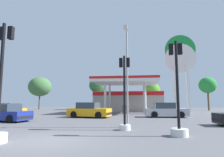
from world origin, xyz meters
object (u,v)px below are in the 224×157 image
Objects in this scene: station_pole_sign at (181,63)px; car_4 at (7,110)px; tree_3 at (208,85)px; car_0 at (166,111)px; tree_2 at (152,90)px; tree_1 at (98,85)px; tree_0 at (40,87)px; traffic_signal_0 at (178,108)px; corner_streetlamp at (127,68)px; car_2 at (7,113)px; car_3 at (89,111)px; traffic_signal_1 at (125,102)px.

station_pole_sign is 2.65× the size of car_4.
tree_3 is at bearing 32.39° from car_4.
car_0 is 15.65m from tree_2.
station_pole_sign is 17.14m from tree_1.
tree_0 is 33.27m from tree_3.
car_4 is 23.93m from tree_2.
traffic_signal_0 is at bearing -94.58° from car_0.
corner_streetlamp reaches higher than traffic_signal_0.
car_2 is at bearing -122.16° from tree_2.
station_pole_sign is 1.79× the size of corner_streetlamp.
tree_2 is (-3.66, 7.87, -3.51)m from station_pole_sign.
car_2 is 33.19m from tree_3.
tree_0 is (-15.34, 17.95, 3.98)m from car_3.
tree_3 is at bearing 7.50° from tree_2.
car_0 is 15.11m from car_2.
traffic_signal_0 reaches higher than car_0.
car_4 is 0.67× the size of tree_1.
car_0 is 28.90m from tree_0.
traffic_signal_0 is at bearing -21.90° from car_2.
car_3 is 23.94m from tree_0.
car_2 is 25.52m from tree_2.
tree_0 is at bearing 128.77° from traffic_signal_0.
car_3 is 18.61m from tree_2.
traffic_signal_1 is 2.37m from corner_streetlamp.
tree_2 is 10.42m from tree_3.
traffic_signal_0 reaches higher than car_4.
tree_3 is 28.85m from corner_streetlamp.
station_pole_sign is at bearing 38.02° from car_3.
tree_2 is 0.83× the size of tree_3.
car_0 is 0.65× the size of tree_0.
station_pole_sign is 23.53m from car_4.
station_pole_sign is 2.41× the size of traffic_signal_0.
tree_0 is at bearing 127.92° from corner_streetlamp.
tree_1 reaches higher than traffic_signal_1.
car_2 is 0.92× the size of traffic_signal_0.
tree_2 is (0.57, 26.65, 2.32)m from traffic_signal_0.
tree_1 is at bearing 106.25° from corner_streetlamp.
car_2 is at bearing 165.44° from corner_streetlamp.
corner_streetlamp is (0.11, 0.86, 2.20)m from traffic_signal_1.
car_4 is 32.99m from tree_3.
car_2 is at bearing -140.91° from car_3.
tree_2 is at bearing 43.00° from car_4.
car_3 is at bearing -3.02° from car_4.
tree_3 reaches higher than traffic_signal_0.
traffic_signal_1 is at bearing -74.47° from tree_1.
corner_streetlamp is at bearing 136.32° from traffic_signal_0.
tree_0 is (-19.66, 26.24, 3.03)m from traffic_signal_1.
traffic_signal_0 is (-4.22, -18.78, -5.83)m from station_pole_sign.
tree_1 is at bearing 82.83° from car_2.
car_3 is (-7.98, -1.35, 0.01)m from car_0.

